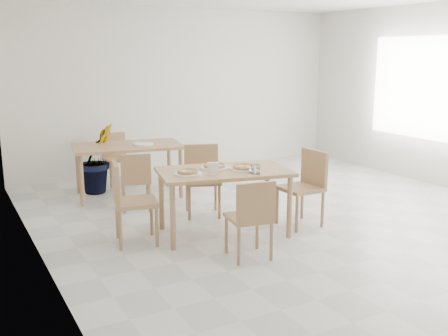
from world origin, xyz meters
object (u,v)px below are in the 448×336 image
pizza_mushroom (188,172)px  chair_back_n (116,155)px  chair_south (252,214)px  chair_east (306,182)px  tumbler_a (257,169)px  main_table (224,177)px  chair_north (202,174)px  plate_pepperoni (215,168)px  tumbler_b (252,170)px  napkin_holder (213,169)px  plate_margherita (245,169)px  pizza_margherita (245,167)px  plate_mushroom (188,174)px  pizza_pepperoni (215,166)px  chair_back_s (136,177)px  plate_empty (144,144)px  potted_plant (97,158)px  second_table (128,150)px  chair_west (128,197)px

pizza_mushroom → chair_back_n: pizza_mushroom is taller
chair_south → chair_east: bearing=-142.5°
tumbler_a → chair_back_n: size_ratio=0.13×
main_table → chair_east: size_ratio=1.77×
chair_north → plate_pepperoni: size_ratio=2.66×
tumbler_b → napkin_holder: 0.44m
chair_south → plate_margherita: (0.35, 0.73, 0.28)m
chair_east → pizza_margherita: chair_east is taller
tumbler_a → chair_south: bearing=-126.2°
chair_south → plate_mushroom: 0.91m
pizza_pepperoni → tumbler_b: size_ratio=3.07×
chair_back_s → chair_back_n: chair_back_n is taller
plate_empty → potted_plant: potted_plant is taller
main_table → plate_margherita: 0.25m
chair_back_n → plate_empty: 0.96m
chair_back_n → chair_back_s: bearing=-99.0°
chair_north → pizza_mushroom: chair_north is taller
tumbler_b → napkin_holder: napkin_holder is taller
plate_mushroom → tumbler_a: bearing=-25.4°
chair_east → chair_back_s: 2.21m
chair_north → plate_mushroom: bearing=-104.4°
second_table → plate_empty: plate_empty is taller
chair_west → tumbler_a: (1.29, -0.54, 0.28)m
tumbler_a → chair_back_s: 1.89m
chair_back_n → tumbler_b: bearing=-81.3°
plate_margherita → chair_south: bearing=-115.7°
second_table → potted_plant: size_ratio=1.60×
plate_mushroom → plate_pepperoni: same height
chair_north → napkin_holder: (-0.36, -1.01, 0.30)m
pizza_mushroom → chair_back_n: (0.09, 2.94, -0.32)m
main_table → plate_pepperoni: 0.17m
plate_margherita → second_table: plate_margherita is taller
tumbler_a → napkin_holder: bearing=161.2°
chair_back_s → plate_empty: (0.37, 0.69, 0.31)m
pizza_margherita → chair_back_s: (-0.80, 1.43, -0.33)m
chair_east → tumbler_b: (-0.83, -0.12, 0.27)m
plate_pepperoni → chair_back_s: chair_back_s is taller
plate_pepperoni → second_table: size_ratio=0.20×
plate_mushroom → main_table: bearing=1.3°
chair_south → pizza_mushroom: bearing=-60.1°
main_table → plate_margherita: size_ratio=4.73×
plate_margherita → plate_empty: size_ratio=1.18×
chair_west → pizza_pepperoni: 1.05m
pizza_pepperoni → pizza_mushroom: bearing=-160.7°
chair_east → potted_plant: 3.23m
plate_margherita → second_table: 2.30m
main_table → plate_pepperoni: plate_pepperoni is taller
pizza_margherita → chair_back_s: 1.67m
second_table → chair_south: bearing=-74.8°
chair_back_s → main_table: bearing=129.2°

